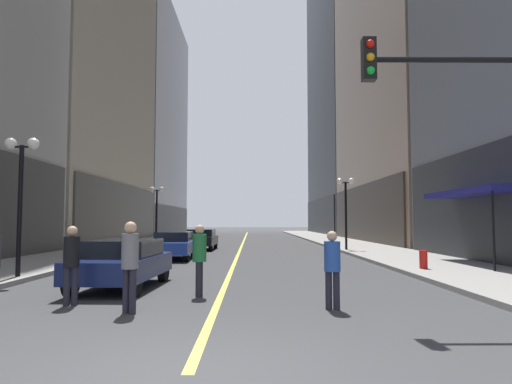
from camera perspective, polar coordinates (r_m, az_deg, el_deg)
ground_plane at (r=40.62m, az=-1.60°, el=-6.26°), size 200.00×200.00×0.00m
sidewalk_left at (r=41.60m, az=-13.10°, el=-6.00°), size 4.50×78.00×0.15m
sidewalk_right at (r=41.29m, az=9.99°, el=-6.06°), size 4.50×78.00×0.15m
lane_centre_stripe at (r=40.62m, az=-1.60°, el=-6.26°), size 0.16×70.00×0.01m
building_left_far at (r=69.45m, az=-15.53°, el=8.42°), size 13.31×26.00×32.56m
building_right_far at (r=73.72m, az=12.76°, el=20.20°), size 12.42×26.00×63.30m
storefront_awning_right at (r=20.44m, az=25.38°, el=-0.09°), size 1.60×6.10×3.12m
car_navy at (r=13.22m, az=-16.28°, el=-8.38°), size 2.02×4.19×1.32m
car_blue at (r=22.60m, az=-10.23°, el=-6.45°), size 1.92×4.31×1.32m
car_black at (r=29.80m, az=-6.85°, el=-5.80°), size 1.89×4.10×1.32m
pedestrian_in_green_parka at (r=11.35m, az=-7.09°, el=-7.76°), size 0.38×0.38×1.75m
pedestrian_in_black_coat at (r=10.84m, az=-22.09°, el=-7.77°), size 0.43×0.43×1.73m
pedestrian_in_grey_suit at (r=9.56m, az=-15.49°, el=-8.11°), size 0.45×0.45×1.83m
pedestrian_in_blue_hoodie at (r=9.76m, az=9.53°, el=-8.86°), size 0.42×0.42×1.63m
traffic_light_near_right at (r=10.50m, az=25.59°, el=7.14°), size 3.43×0.35×5.65m
street_lamp_left_near at (r=15.89m, az=-27.33°, el=1.86°), size 1.06×0.36×4.43m
street_lamp_left_far at (r=35.05m, az=-12.31°, el=-1.26°), size 1.06×0.36×4.43m
street_lamp_right_mid at (r=27.87m, az=11.16°, el=-0.68°), size 1.06×0.36×4.43m
fire_hydrant_right at (r=17.50m, az=20.22°, el=-8.16°), size 0.28×0.28×0.80m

